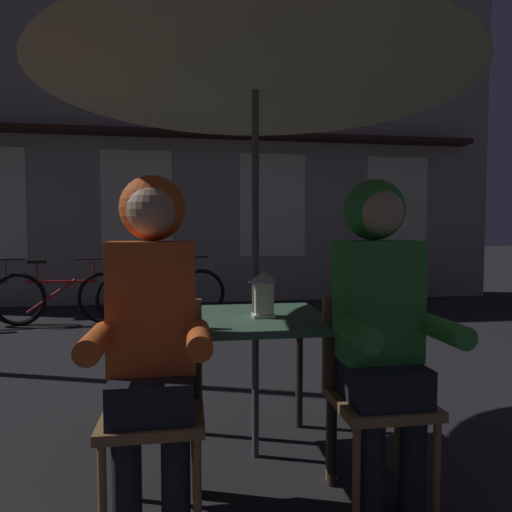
{
  "coord_description": "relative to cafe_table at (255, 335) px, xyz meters",
  "views": [
    {
      "loc": [
        -0.33,
        -2.23,
        1.17
      ],
      "look_at": [
        0.0,
        -0.02,
        1.05
      ],
      "focal_mm": 31.26,
      "sensor_mm": 36.0,
      "label": 1
    }
  ],
  "objects": [
    {
      "name": "cafe_table",
      "position": [
        0.0,
        0.0,
        0.0
      ],
      "size": [
        0.72,
        0.72,
        0.74
      ],
      "color": "#42664C",
      "rests_on": "ground_plane"
    },
    {
      "name": "lantern",
      "position": [
        0.03,
        -0.04,
        0.22
      ],
      "size": [
        0.11,
        0.11,
        0.23
      ],
      "color": "white",
      "rests_on": "cafe_table"
    },
    {
      "name": "person_right_hooded",
      "position": [
        0.48,
        -0.43,
        0.21
      ],
      "size": [
        0.45,
        0.56,
        1.4
      ],
      "color": "black",
      "rests_on": "ground_plane"
    },
    {
      "name": "patio_umbrella",
      "position": [
        0.0,
        0.0,
        1.42
      ],
      "size": [
        2.1,
        2.1,
        2.31
      ],
      "color": "#4C4C51",
      "rests_on": "ground_plane"
    },
    {
      "name": "bicycle_second",
      "position": [
        -1.91,
        3.59,
        -0.29
      ],
      "size": [
        1.68,
        0.09,
        0.84
      ],
      "color": "black",
      "rests_on": "ground_plane"
    },
    {
      "name": "chair_left",
      "position": [
        -0.48,
        -0.37,
        -0.15
      ],
      "size": [
        0.4,
        0.4,
        0.87
      ],
      "color": "olive",
      "rests_on": "ground_plane"
    },
    {
      "name": "potted_plant",
      "position": [
        2.86,
        4.17,
        -0.09
      ],
      "size": [
        0.6,
        0.6,
        0.92
      ],
      "color": "brown",
      "rests_on": "ground_plane"
    },
    {
      "name": "chair_right",
      "position": [
        0.48,
        -0.37,
        -0.15
      ],
      "size": [
        0.4,
        0.4,
        0.87
      ],
      "color": "olive",
      "rests_on": "ground_plane"
    },
    {
      "name": "person_left_hooded",
      "position": [
        -0.48,
        -0.43,
        0.21
      ],
      "size": [
        0.45,
        0.56,
        1.4
      ],
      "color": "black",
      "rests_on": "ground_plane"
    },
    {
      "name": "shopfront_building",
      "position": [
        -0.05,
        5.4,
        2.45
      ],
      "size": [
        10.0,
        0.93,
        6.2
      ],
      "color": "#9E9389",
      "rests_on": "ground_plane"
    },
    {
      "name": "ground_plane",
      "position": [
        0.0,
        0.0,
        -0.64
      ],
      "size": [
        60.0,
        60.0,
        0.0
      ],
      "primitive_type": "plane",
      "color": "#232326"
    },
    {
      "name": "bicycle_third",
      "position": [
        -0.68,
        3.68,
        -0.29
      ],
      "size": [
        1.65,
        0.4,
        0.84
      ],
      "color": "black",
      "rests_on": "ground_plane"
    }
  ]
}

